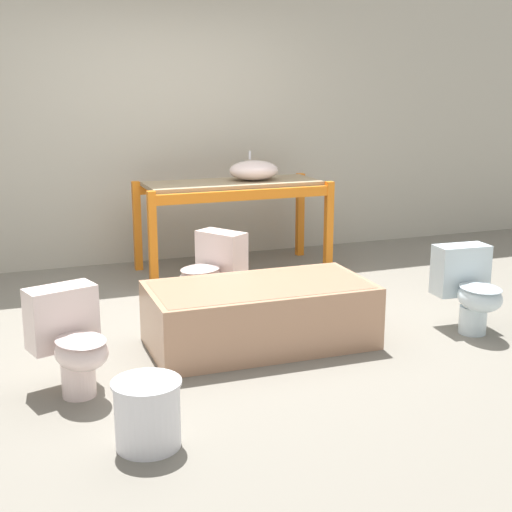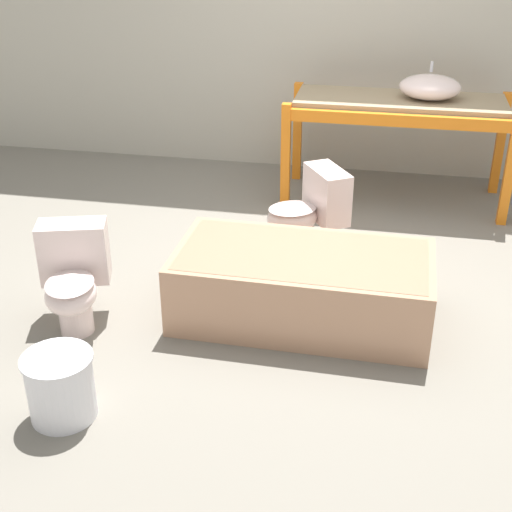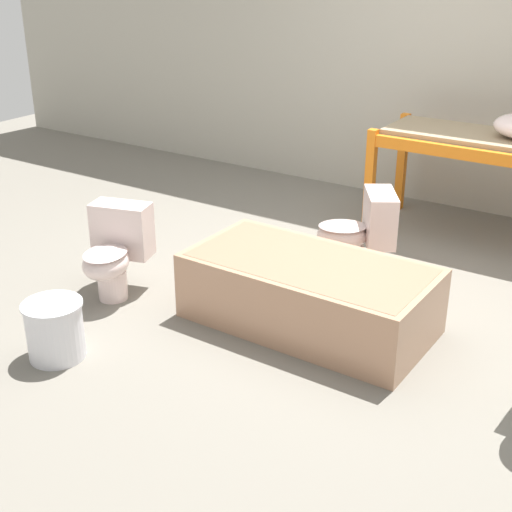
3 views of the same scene
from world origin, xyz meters
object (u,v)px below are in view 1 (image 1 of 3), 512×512
Objects in this scene: toilet_extra at (71,338)px; toilet_far at (211,269)px; bucket_white at (148,412)px; sink_basin at (254,170)px; bathtub_main at (260,310)px; toilet_near at (470,286)px.

toilet_far is at bearing 28.50° from toilet_extra.
toilet_far reaches higher than bucket_white.
toilet_extra is at bearing -130.58° from sink_basin.
toilet_extra reaches higher than bathtub_main.
toilet_near is (0.81, -2.24, -0.61)m from sink_basin.
sink_basin is 0.78× the size of toilet_extra.
toilet_far is (-0.77, -1.10, -0.61)m from sink_basin.
sink_basin is at bearing 113.69° from toilet_near.
toilet_far is at bearing 95.64° from bathtub_main.
sink_basin is 1.48m from toilet_far.
toilet_near is 0.95× the size of toilet_far.
bucket_white is (-1.72, -3.09, -0.76)m from sink_basin.
toilet_far is at bearing 64.55° from bucket_white.
bathtub_main is (-0.70, -1.97, -0.70)m from sink_basin.
toilet_far is 2.21m from bucket_white.
toilet_far is 1.84× the size of bucket_white.
sink_basin is 3.62m from bucket_white.
bucket_white is (0.26, -0.78, -0.15)m from toilet_extra.
toilet_extra is at bearing -164.20° from bathtub_main.
bathtub_main is 2.39× the size of toilet_far.
bucket_white is (-1.02, -1.12, -0.07)m from bathtub_main.
bathtub_main is 0.88m from toilet_far.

